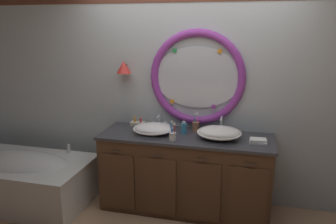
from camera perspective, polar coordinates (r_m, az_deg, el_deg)
The scene contains 13 objects.
ground_plane at distance 3.77m, azimuth 1.88°, elevation -17.94°, with size 14.00×14.00×0.00m, color tan.
back_wall_assembly at distance 3.81m, azimuth 4.01°, elevation 3.87°, with size 6.40×0.26×2.60m.
vanity_counter at distance 3.76m, azimuth 2.99°, elevation -10.35°, with size 1.88×0.65×0.87m.
bathtub at distance 4.32m, azimuth -24.34°, elevation -10.08°, with size 1.68×0.89×0.62m.
sink_basin_left at distance 3.64m, azimuth -2.59°, elevation -2.89°, with size 0.45×0.45×0.11m.
sink_basin_right at distance 3.51m, azimuth 8.83°, elevation -3.56°, with size 0.47×0.47×0.14m.
faucet_set_left at distance 3.87m, azimuth -1.54°, elevation -1.78°, with size 0.21×0.14×0.15m.
faucet_set_right at distance 3.74m, azimuth 9.21°, elevation -2.37°, with size 0.21×0.15×0.18m.
toothbrush_holder_left at distance 3.41m, azimuth 0.79°, elevation -4.12°, with size 0.08×0.08×0.22m.
toothbrush_holder_right at distance 3.73m, azimuth 4.82°, elevation -2.45°, with size 0.08×0.08×0.22m.
soap_dispenser at distance 3.64m, azimuth 2.76°, elevation -2.80°, with size 0.06×0.07×0.15m.
folded_hand_towel at distance 3.49m, azimuth 15.33°, elevation -4.86°, with size 0.17×0.13×0.04m.
toiletry_basket at distance 3.96m, azimuth -5.27°, elevation -1.97°, with size 0.17×0.10×0.11m.
Camera 1 is at (0.67, -3.10, 2.03)m, focal length 35.25 mm.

